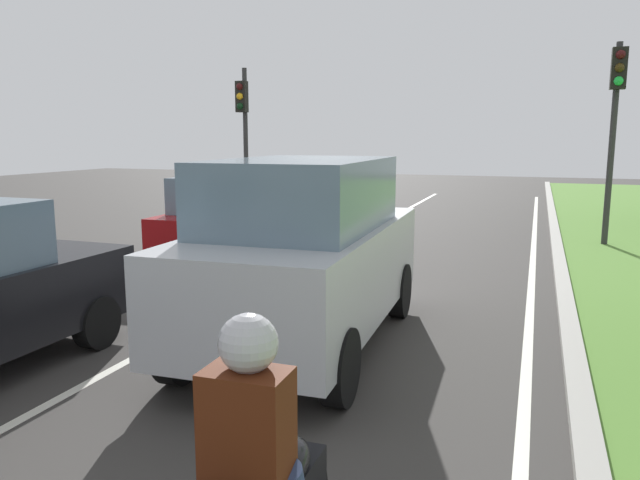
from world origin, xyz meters
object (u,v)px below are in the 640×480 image
object	(u,v)px
car_suv_ahead	(305,252)
traffic_light_near_right	(615,108)
traffic_light_overhead_left	(244,121)
car_hatchback_far	(229,220)
rider_person	(250,427)

from	to	relation	value
car_suv_ahead	traffic_light_near_right	distance (m)	9.80
traffic_light_near_right	traffic_light_overhead_left	bearing A→B (deg)	172.69
car_hatchback_far	traffic_light_near_right	bearing A→B (deg)	30.42
car_suv_ahead	car_hatchback_far	world-z (taller)	car_suv_ahead
rider_person	traffic_light_near_right	xyz separation A→B (m)	(2.75, 12.94, 1.99)
traffic_light_overhead_left	traffic_light_near_right	bearing A→B (deg)	-7.31
car_suv_ahead	traffic_light_overhead_left	world-z (taller)	traffic_light_overhead_left
car_suv_ahead	car_hatchback_far	bearing A→B (deg)	126.37
traffic_light_near_right	car_suv_ahead	bearing A→B (deg)	-115.54
car_hatchback_far	car_suv_ahead	bearing A→B (deg)	-53.41
car_hatchback_far	traffic_light_overhead_left	distance (m)	6.75
rider_person	car_hatchback_far	bearing A→B (deg)	118.00
car_suv_ahead	traffic_light_near_right	size ratio (longest dim) A/B	0.99
car_suv_ahead	rider_person	world-z (taller)	car_suv_ahead
car_hatchback_far	traffic_light_near_right	world-z (taller)	traffic_light_near_right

